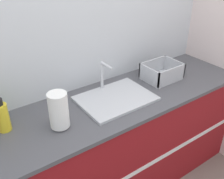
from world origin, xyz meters
The scene contains 7 objects.
wall_back centered at (0.00, 0.66, 1.30)m, with size 4.89×0.06×2.60m.
wall_right centered at (1.28, 0.31, 1.30)m, with size 0.06×2.63×2.60m.
counter_cabinet centered at (0.00, 0.31, 0.46)m, with size 2.52×0.65×0.92m.
sink centered at (0.09, 0.32, 0.94)m, with size 0.55×0.41×0.25m.
paper_towel_roll centered at (-0.40, 0.25, 1.05)m, with size 0.12×0.12×0.25m.
dish_rack centered at (0.62, 0.36, 0.98)m, with size 0.31×0.24×0.14m.
bottle_yellow centered at (-0.69, 0.43, 1.03)m, with size 0.08×0.08×0.23m.
Camera 1 is at (-0.91, -1.05, 1.97)m, focal length 42.00 mm.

